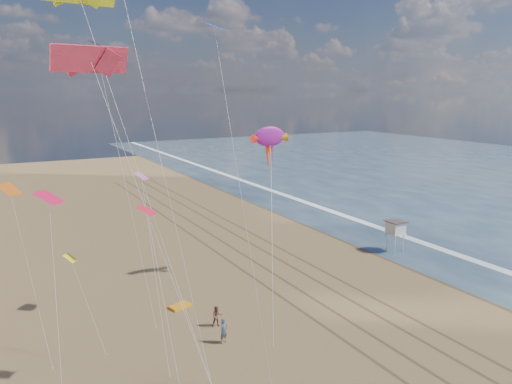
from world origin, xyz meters
TOP-DOWN VIEW (x-y plane):
  - wet_sand at (19.00, 40.00)m, footprint 260.00×260.00m
  - foam at (23.20, 40.00)m, footprint 260.00×260.00m
  - tracks at (2.55, 30.00)m, footprint 7.68×120.00m
  - lifeguard_stand at (17.70, 28.11)m, footprint 2.05×2.05m
  - grounded_kite at (-10.22, 25.26)m, footprint 2.13×1.65m
  - show_kite at (0.56, 28.32)m, footprint 5.44×6.89m
  - kite_flyer_a at (-9.46, 17.69)m, footprint 0.85×0.71m
  - kite_flyer_b at (-8.83, 20.39)m, footprint 0.96×0.81m
  - small_kites at (-16.66, 22.16)m, footprint 14.67×20.92m

SIDE VIEW (x-z plane):
  - wet_sand at x=19.00m, z-range 0.00..0.00m
  - foam at x=23.20m, z-range 0.00..0.00m
  - tracks at x=2.55m, z-range 0.00..0.01m
  - grounded_kite at x=-10.22m, z-range 0.00..0.21m
  - kite_flyer_b at x=-8.83m, z-range 0.00..1.77m
  - kite_flyer_a at x=-9.46m, z-range 0.00..1.98m
  - lifeguard_stand at x=17.70m, z-range 1.00..4.70m
  - show_kite at x=0.56m, z-range 4.36..24.31m
  - small_kites at x=-16.66m, z-range 5.75..24.40m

